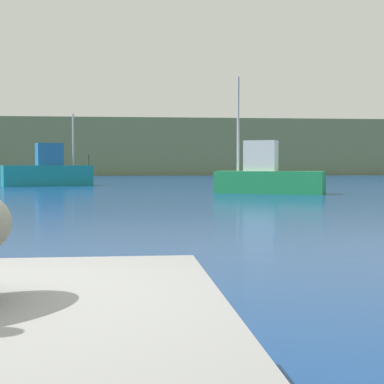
% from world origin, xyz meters
% --- Properties ---
extents(hillside_backdrop, '(140.00, 12.84, 7.05)m').
position_xyz_m(hillside_backdrop, '(0.00, 79.32, 3.52)').
color(hillside_backdrop, '#6B7A51').
rests_on(hillside_backdrop, ground).
extents(fishing_boat_teal, '(5.78, 3.18, 4.62)m').
position_xyz_m(fishing_boat_teal, '(-4.11, 37.39, 0.91)').
color(fishing_boat_teal, teal).
rests_on(fishing_boat_teal, ground).
extents(fishing_boat_green, '(5.16, 3.35, 5.51)m').
position_xyz_m(fishing_boat_green, '(7.39, 25.63, 0.82)').
color(fishing_boat_green, '#1E8C4C').
rests_on(fishing_boat_green, ground).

